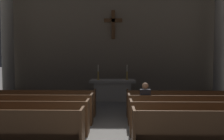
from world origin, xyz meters
TOP-DOWN VIEW (x-y plane):
  - pew_left_row_2 at (-2.58, 0.93)m, footprint 4.05×0.50m
  - pew_left_row_3 at (-2.58, 1.90)m, footprint 4.05×0.50m
  - pew_left_row_4 at (-2.58, 2.87)m, footprint 4.05×0.50m
  - pew_right_row_1 at (2.58, -0.04)m, footprint 4.05×0.50m
  - pew_right_row_2 at (2.58, 0.93)m, footprint 4.05×0.50m
  - pew_right_row_3 at (2.58, 1.90)m, footprint 4.05×0.50m
  - pew_right_row_4 at (2.58, 2.87)m, footprint 4.05×0.50m
  - column_left_fourth at (-5.60, 6.79)m, footprint 0.94×0.94m
  - column_right_fourth at (5.60, 6.79)m, footprint 0.94×0.94m
  - altar at (0.00, 5.78)m, footprint 2.20×0.90m
  - candlestick_left at (-0.70, 5.78)m, footprint 0.16×0.16m
  - candlestick_right at (0.70, 5.78)m, footprint 0.16×0.16m
  - apse_with_cross at (0.00, 7.76)m, footprint 12.20×0.44m
  - lone_worshipper at (1.09, 1.94)m, footprint 0.32×0.43m

SIDE VIEW (x-z plane):
  - pew_left_row_2 at x=-2.58m, z-range 0.00..0.95m
  - pew_left_row_3 at x=-2.58m, z-range 0.00..0.95m
  - pew_left_row_4 at x=-2.58m, z-range 0.00..0.95m
  - pew_right_row_1 at x=2.58m, z-range 0.00..0.95m
  - pew_right_row_2 at x=2.58m, z-range 0.00..0.95m
  - pew_right_row_3 at x=2.58m, z-range 0.00..0.95m
  - pew_right_row_4 at x=2.58m, z-range 0.00..0.95m
  - altar at x=0.00m, z-range 0.03..1.04m
  - lone_worshipper at x=1.09m, z-range 0.03..1.35m
  - candlestick_left at x=-0.70m, z-range 0.88..1.61m
  - candlestick_right at x=0.70m, z-range 0.88..1.61m
  - column_left_fourth at x=-5.60m, z-range -0.08..6.04m
  - column_right_fourth at x=5.60m, z-range -0.08..6.04m
  - apse_with_cross at x=0.00m, z-range 0.00..7.09m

